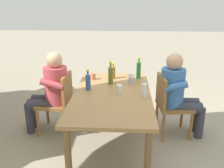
# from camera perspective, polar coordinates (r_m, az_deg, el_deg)

# --- Properties ---
(ground_plane) EXTENTS (24.00, 24.00, 0.00)m
(ground_plane) POSITION_cam_1_polar(r_m,az_deg,el_deg) (3.34, 0.00, -14.31)
(ground_plane) COLOR gray
(dining_table) EXTENTS (1.70, 0.94, 0.76)m
(dining_table) POSITION_cam_1_polar(r_m,az_deg,el_deg) (3.02, 0.00, -3.72)
(dining_table) COLOR #A37547
(dining_table) RESTS_ON ground_plane
(chair_near_right) EXTENTS (0.49, 0.49, 0.87)m
(chair_near_right) POSITION_cam_1_polar(r_m,az_deg,el_deg) (3.49, 13.12, -4.21)
(chair_near_right) COLOR olive
(chair_near_right) RESTS_ON ground_plane
(chair_far_right) EXTENTS (0.46, 0.46, 0.87)m
(chair_far_right) POSITION_cam_1_polar(r_m,az_deg,el_deg) (3.56, -12.13, -3.63)
(chair_far_right) COLOR olive
(chair_far_right) RESTS_ON ground_plane
(person_in_white_shirt) EXTENTS (0.47, 0.61, 1.18)m
(person_in_white_shirt) POSITION_cam_1_polar(r_m,az_deg,el_deg) (3.46, 15.08, -1.62)
(person_in_white_shirt) COLOR #3D70B2
(person_in_white_shirt) RESTS_ON ground_plane
(person_in_plaid_shirt) EXTENTS (0.47, 0.61, 1.18)m
(person_in_plaid_shirt) POSITION_cam_1_polar(r_m,az_deg,el_deg) (3.53, -14.01, -1.05)
(person_in_plaid_shirt) COLOR #B7424C
(person_in_plaid_shirt) RESTS_ON ground_plane
(bottle_blue) EXTENTS (0.06, 0.06, 0.27)m
(bottle_blue) POSITION_cam_1_polar(r_m,az_deg,el_deg) (3.08, -5.58, 0.68)
(bottle_blue) COLOR #2D56A3
(bottle_blue) RESTS_ON dining_table
(bottle_olive) EXTENTS (0.06, 0.06, 0.31)m
(bottle_olive) POSITION_cam_1_polar(r_m,az_deg,el_deg) (3.28, -0.33, 2.28)
(bottle_olive) COLOR #566623
(bottle_olive) RESTS_ON dining_table
(bottle_amber) EXTENTS (0.06, 0.06, 0.24)m
(bottle_amber) POSITION_cam_1_polar(r_m,az_deg,el_deg) (3.51, 0.24, 2.89)
(bottle_amber) COLOR #996019
(bottle_amber) RESTS_ON dining_table
(bottle_clear) EXTENTS (0.06, 0.06, 0.22)m
(bottle_clear) POSITION_cam_1_polar(r_m,az_deg,el_deg) (2.88, 7.46, -1.18)
(bottle_clear) COLOR white
(bottle_clear) RESTS_ON dining_table
(bottle_green) EXTENTS (0.06, 0.06, 0.32)m
(bottle_green) POSITION_cam_1_polar(r_m,az_deg,el_deg) (3.53, 6.19, 3.47)
(bottle_green) COLOR #287A38
(bottle_green) RESTS_ON dining_table
(cup_glass) EXTENTS (0.07, 0.07, 0.09)m
(cup_glass) POSITION_cam_1_polar(r_m,az_deg,el_deg) (3.47, 4.46, 1.65)
(cup_glass) COLOR silver
(cup_glass) RESTS_ON dining_table
(cup_steel) EXTENTS (0.08, 0.08, 0.10)m
(cup_steel) POSITION_cam_1_polar(r_m,az_deg,el_deg) (3.31, 4.57, 0.86)
(cup_steel) COLOR #B2B7BC
(cup_steel) RESTS_ON dining_table
(cup_terracotta) EXTENTS (0.07, 0.07, 0.09)m
(cup_terracotta) POSITION_cam_1_polar(r_m,az_deg,el_deg) (3.50, -4.42, 1.79)
(cup_terracotta) COLOR #BC6B47
(cup_terracotta) RESTS_ON dining_table
(cup_white) EXTENTS (0.06, 0.06, 0.11)m
(cup_white) POSITION_cam_1_polar(r_m,az_deg,el_deg) (2.97, 1.65, -1.21)
(cup_white) COLOR white
(cup_white) RESTS_ON dining_table
(backpack_by_near_side) EXTENTS (0.31, 0.23, 0.41)m
(backpack_by_near_side) POSITION_cam_1_polar(r_m,az_deg,el_deg) (4.46, 1.10, -2.45)
(backpack_by_near_side) COLOR #47663D
(backpack_by_near_side) RESTS_ON ground_plane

